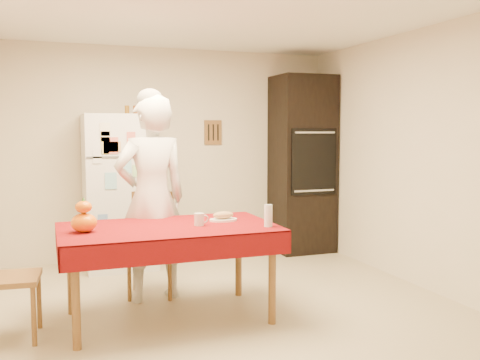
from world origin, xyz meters
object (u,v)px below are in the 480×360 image
oven_cabinet (302,164)px  refrigerator (119,191)px  coffee_mug (199,219)px  pumpkin_lower (84,223)px  wine_glass (268,216)px  chair_far (152,240)px  bread_plate (223,220)px  chair_left (1,272)px  seated_woman (151,199)px  dining_table (168,235)px

oven_cabinet → refrigerator: bearing=-178.8°
coffee_mug → pumpkin_lower: size_ratio=0.52×
refrigerator → wine_glass: refrigerator is taller
oven_cabinet → wine_glass: oven_cabinet is taller
chair_far → bread_plate: bearing=-35.7°
chair_far → bread_plate: 0.85m
chair_left → wine_glass: bearing=-92.8°
chair_left → bread_plate: 1.75m
refrigerator → chair_far: refrigerator is taller
oven_cabinet → pumpkin_lower: oven_cabinet is taller
seated_woman → pumpkin_lower: seated_woman is taller
seated_woman → oven_cabinet: bearing=-158.1°
wine_glass → chair_left: bearing=172.1°
wine_glass → bread_plate: wine_glass is taller
refrigerator → chair_far: 1.16m
chair_left → seated_woman: (1.21, 0.58, 0.41)m
wine_glass → chair_far: bearing=126.0°
chair_far → oven_cabinet: bearing=45.3°
dining_table → coffee_mug: coffee_mug is taller
oven_cabinet → seated_woman: bearing=-148.7°
chair_far → pumpkin_lower: 1.06m
oven_cabinet → chair_far: 2.49m
refrigerator → oven_cabinet: 2.29m
refrigerator → pumpkin_lower: refrigerator is taller
pumpkin_lower → chair_far: bearing=49.4°
chair_left → bread_plate: size_ratio=3.96×
oven_cabinet → coffee_mug: bearing=-134.4°
chair_far → chair_left: 1.45m
oven_cabinet → wine_glass: size_ratio=12.50×
coffee_mug → oven_cabinet: bearing=45.6°
oven_cabinet → pumpkin_lower: bearing=-145.6°
bread_plate → coffee_mug: bearing=-150.1°
dining_table → wine_glass: wine_glass is taller
chair_far → chair_left: bearing=-131.9°
chair_left → bread_plate: chair_left is taller
wine_glass → dining_table: bearing=158.5°
seated_woman → bread_plate: 0.72m
bread_plate → chair_far: bearing=127.3°
wine_glass → bread_plate: bearing=123.8°
refrigerator → wine_glass: 2.30m
coffee_mug → chair_far: bearing=106.7°
dining_table → chair_left: chair_left is taller
coffee_mug → wine_glass: size_ratio=0.57×
refrigerator → bread_plate: (0.64, -1.74, -0.08)m
oven_cabinet → bread_plate: (-1.64, -1.79, -0.33)m
refrigerator → pumpkin_lower: bearing=-105.1°
dining_table → wine_glass: bearing=-21.5°
wine_glass → coffee_mug: bearing=155.3°
seated_woman → coffee_mug: size_ratio=18.35×
dining_table → wine_glass: size_ratio=9.66×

